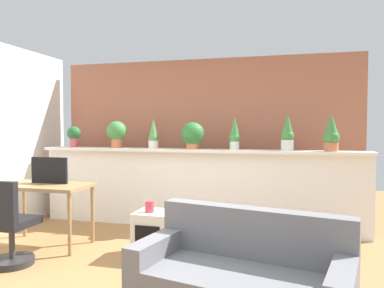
{
  "coord_description": "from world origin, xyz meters",
  "views": [
    {
      "loc": [
        1.29,
        -3.09,
        1.45
      ],
      "look_at": [
        0.12,
        1.37,
        1.23
      ],
      "focal_mm": 34.64,
      "sensor_mm": 36.0,
      "label": 1
    }
  ],
  "objects": [
    {
      "name": "plant_shelf",
      "position": [
        0.0,
        1.96,
        1.11
      ],
      "size": [
        4.68,
        0.3,
        0.04
      ],
      "primitive_type": "cube",
      "color": "white",
      "rests_on": "divider_wall"
    },
    {
      "name": "vase_on_shelf",
      "position": [
        -0.2,
        0.72,
        0.56
      ],
      "size": [
        0.1,
        0.1,
        0.12
      ],
      "primitive_type": "cylinder",
      "color": "#CC3D47",
      "rests_on": "side_cube_shelf"
    },
    {
      "name": "side_cube_shelf",
      "position": [
        -0.16,
        0.75,
        0.25
      ],
      "size": [
        0.4,
        0.41,
        0.5
      ],
      "color": "silver",
      "rests_on": "ground"
    },
    {
      "name": "potted_plant_1",
      "position": [
        -1.2,
        1.96,
        1.36
      ],
      "size": [
        0.29,
        0.29,
        0.4
      ],
      "color": "#C66B42",
      "rests_on": "plant_shelf"
    },
    {
      "name": "potted_plant_4",
      "position": [
        0.56,
        1.98,
        1.35
      ],
      "size": [
        0.16,
        0.16,
        0.46
      ],
      "color": "silver",
      "rests_on": "plant_shelf"
    },
    {
      "name": "tv_monitor",
      "position": [
        -1.56,
        0.85,
        0.91
      ],
      "size": [
        0.49,
        0.04,
        0.32
      ],
      "primitive_type": "cube",
      "color": "black",
      "rests_on": "desk"
    },
    {
      "name": "potted_plant_5",
      "position": [
        1.27,
        1.96,
        1.35
      ],
      "size": [
        0.17,
        0.17,
        0.49
      ],
      "color": "silver",
      "rests_on": "plant_shelf"
    },
    {
      "name": "ground_plane",
      "position": [
        0.0,
        0.0,
        0.0
      ],
      "size": [
        12.0,
        12.0,
        0.0
      ],
      "primitive_type": "plane",
      "color": "#9E7042"
    },
    {
      "name": "desk",
      "position": [
        -1.58,
        0.77,
        0.67
      ],
      "size": [
        1.1,
        0.6,
        0.75
      ],
      "color": "#99754C",
      "rests_on": "ground"
    },
    {
      "name": "divider_wall",
      "position": [
        0.0,
        2.0,
        0.55
      ],
      "size": [
        4.68,
        0.16,
        1.09
      ],
      "primitive_type": "cube",
      "color": "white",
      "rests_on": "ground"
    },
    {
      "name": "potted_plant_3",
      "position": [
        -0.02,
        1.95,
        1.33
      ],
      "size": [
        0.33,
        0.33,
        0.38
      ],
      "color": "#C66B42",
      "rests_on": "plant_shelf"
    },
    {
      "name": "couch",
      "position": [
        0.97,
        -0.39,
        0.28
      ],
      "size": [
        1.69,
        1.08,
        0.8
      ],
      "color": "slate",
      "rests_on": "ground"
    },
    {
      "name": "potted_plant_6",
      "position": [
        1.81,
        1.95,
        1.35
      ],
      "size": [
        0.21,
        0.21,
        0.48
      ],
      "color": "#C66B42",
      "rests_on": "plant_shelf"
    },
    {
      "name": "potted_plant_0",
      "position": [
        -1.9,
        1.93,
        1.32
      ],
      "size": [
        0.21,
        0.21,
        0.32
      ],
      "color": "#B7474C",
      "rests_on": "plant_shelf"
    },
    {
      "name": "office_chair",
      "position": [
        -1.5,
        0.06,
        0.39
      ],
      "size": [
        0.44,
        0.45,
        0.91
      ],
      "color": "#262628",
      "rests_on": "ground"
    },
    {
      "name": "brick_wall_behind",
      "position": [
        0.0,
        2.6,
        1.25
      ],
      "size": [
        4.68,
        0.1,
        2.5
      ],
      "primitive_type": "cube",
      "color": "#AD664C",
      "rests_on": "ground"
    },
    {
      "name": "potted_plant_2",
      "position": [
        -0.62,
        1.97,
        1.33
      ],
      "size": [
        0.14,
        0.14,
        0.44
      ],
      "color": "silver",
      "rests_on": "plant_shelf"
    }
  ]
}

